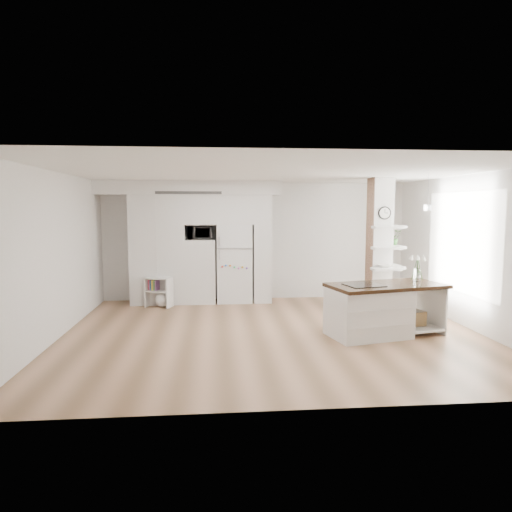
% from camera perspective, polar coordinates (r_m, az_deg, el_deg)
% --- Properties ---
extents(floor, '(7.00, 6.00, 0.01)m').
position_cam_1_polar(floor, '(7.88, 1.98, -9.54)').
color(floor, tan).
rests_on(floor, ground).
extents(room, '(7.04, 6.04, 2.72)m').
position_cam_1_polar(room, '(7.60, 2.03, 4.06)').
color(room, white).
rests_on(room, ground).
extents(cabinet_wall, '(4.00, 0.71, 2.70)m').
position_cam_1_polar(cabinet_wall, '(10.24, -7.95, 2.55)').
color(cabinet_wall, silver).
rests_on(cabinet_wall, floor).
extents(refrigerator, '(0.78, 0.69, 1.75)m').
position_cam_1_polar(refrigerator, '(10.30, -2.76, -0.90)').
color(refrigerator, white).
rests_on(refrigerator, floor).
extents(column, '(0.69, 0.90, 2.70)m').
position_cam_1_polar(column, '(9.31, 15.80, 1.09)').
color(column, silver).
rests_on(column, floor).
extents(window, '(0.00, 2.40, 2.40)m').
position_cam_1_polar(window, '(9.02, 24.27, 1.58)').
color(window, white).
rests_on(window, room).
extents(pendant_light, '(0.12, 0.12, 0.10)m').
position_cam_1_polar(pendant_light, '(8.13, 13.94, 5.88)').
color(pendant_light, white).
rests_on(pendant_light, room).
extents(kitchen_island, '(2.07, 1.31, 1.43)m').
position_cam_1_polar(kitchen_island, '(7.84, 14.60, -6.43)').
color(kitchen_island, silver).
rests_on(kitchen_island, floor).
extents(bookshelf, '(0.62, 0.49, 0.64)m').
position_cam_1_polar(bookshelf, '(10.01, -11.92, -4.65)').
color(bookshelf, silver).
rests_on(bookshelf, floor).
extents(floor_plant_a, '(0.33, 0.30, 0.49)m').
position_cam_1_polar(floor_plant_a, '(9.26, 15.94, -5.87)').
color(floor_plant_a, '#2F6528').
rests_on(floor_plant_a, floor).
extents(floor_plant_b, '(0.33, 0.33, 0.49)m').
position_cam_1_polar(floor_plant_b, '(10.34, 17.46, -4.67)').
color(floor_plant_b, '#2F6528').
rests_on(floor_plant_b, floor).
extents(microwave, '(0.54, 0.37, 0.30)m').
position_cam_1_polar(microwave, '(10.18, -6.99, 2.90)').
color(microwave, '#2D2D2D').
rests_on(microwave, cabinet_wall).
extents(shelf_plant, '(0.27, 0.23, 0.30)m').
position_cam_1_polar(shelf_plant, '(9.55, 16.88, 2.22)').
color(shelf_plant, '#2F6528').
rests_on(shelf_plant, column).
extents(decor_bowl, '(0.22, 0.22, 0.05)m').
position_cam_1_polar(decor_bowl, '(9.11, 15.79, -1.23)').
color(decor_bowl, white).
rests_on(decor_bowl, column).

